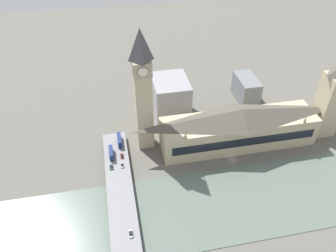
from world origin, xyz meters
TOP-DOWN VIEW (x-y plane):
  - ground_plane at (0.00, 0.00)m, footprint 600.00×600.00m
  - river_water at (-31.77, 0.00)m, footprint 51.55×360.00m
  - parliament_hall at (15.23, -8.00)m, footprint 24.91×102.22m
  - clock_tower at (26.53, 52.25)m, footprint 11.45×11.45m
  - victoria_tower at (15.28, -70.22)m, footprint 14.21×14.21m
  - road_bridge at (-31.77, 72.88)m, footprint 135.09×14.99m
  - double_decker_bus_mid at (14.28, 75.77)m, footprint 10.57×2.48m
  - double_decker_bus_rear at (25.39, 69.69)m, footprint 11.51×2.55m
  - car_northbound_mid at (-44.03, 69.98)m, footprint 4.46×1.83m
  - car_northbound_tail at (3.83, 76.59)m, footprint 3.91×1.91m
  - car_southbound_lead at (3.99, 69.96)m, footprint 3.96×1.78m
  - car_southbound_mid at (12.18, 69.43)m, footprint 3.96×1.78m
  - city_block_west at (55.82, 29.25)m, footprint 30.04×24.87m
  - city_block_center at (66.32, 32.57)m, footprint 27.86×15.06m
  - city_block_east at (64.33, -33.40)m, footprint 26.59×14.39m

SIDE VIEW (x-z plane):
  - ground_plane at x=0.00m, z-range 0.00..0.00m
  - river_water at x=-31.77m, z-range 0.00..0.30m
  - road_bridge at x=-31.77m, z-range 1.38..5.96m
  - car_southbound_lead at x=3.99m, z-range 4.59..5.84m
  - car_northbound_tail at x=3.83m, z-range 4.58..5.96m
  - car_northbound_mid at x=-44.03m, z-range 4.58..5.98m
  - car_southbound_mid at x=12.18m, z-range 4.58..6.00m
  - double_decker_bus_rear at x=25.39m, z-range 4.83..9.50m
  - double_decker_bus_mid at x=14.28m, z-range 4.83..9.49m
  - city_block_east at x=64.33m, z-range 0.00..18.77m
  - city_block_center at x=66.32m, z-range 0.00..24.02m
  - parliament_hall at x=15.23m, z-range -0.11..27.90m
  - city_block_west at x=55.82m, z-range 0.00..29.32m
  - victoria_tower at x=15.28m, z-range -2.00..53.97m
  - clock_tower at x=26.53m, z-range 2.46..84.06m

